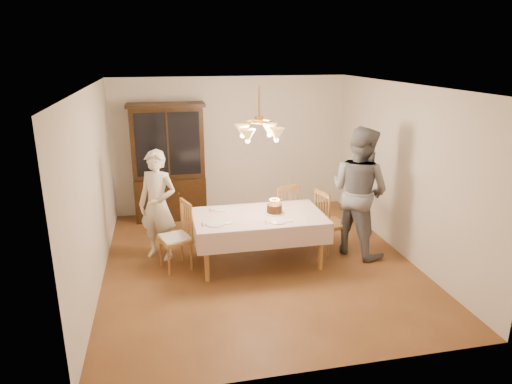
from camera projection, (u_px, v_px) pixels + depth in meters
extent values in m
plane|color=brown|center=(259.00, 262.00, 6.88)|extent=(5.00, 5.00, 0.00)
plane|color=white|center=(259.00, 86.00, 6.11)|extent=(5.00, 5.00, 0.00)
plane|color=beige|center=(231.00, 145.00, 8.83)|extent=(4.50, 0.00, 4.50)
plane|color=beige|center=(317.00, 252.00, 4.16)|extent=(4.50, 0.00, 4.50)
plane|color=beige|center=(94.00, 189.00, 6.05)|extent=(0.00, 5.00, 5.00)
plane|color=beige|center=(403.00, 171.00, 6.94)|extent=(0.00, 5.00, 5.00)
cube|color=brown|center=(259.00, 217.00, 6.67)|extent=(1.80, 1.00, 0.04)
cube|color=beige|center=(259.00, 215.00, 6.66)|extent=(1.90, 1.10, 0.01)
cylinder|color=brown|center=(207.00, 257.00, 6.22)|extent=(0.07, 0.07, 0.71)
cylinder|color=brown|center=(321.00, 247.00, 6.55)|extent=(0.07, 0.07, 0.71)
cylinder|color=brown|center=(201.00, 234.00, 7.01)|extent=(0.07, 0.07, 0.71)
cylinder|color=brown|center=(303.00, 226.00, 7.33)|extent=(0.07, 0.07, 0.71)
cube|color=black|center=(171.00, 197.00, 8.61)|extent=(1.30, 0.50, 0.80)
cube|color=black|center=(168.00, 142.00, 8.34)|extent=(1.30, 0.40, 1.30)
cube|color=black|center=(168.00, 144.00, 8.15)|extent=(1.14, 0.01, 1.14)
cube|color=black|center=(165.00, 105.00, 8.09)|extent=(1.38, 0.54, 0.06)
cube|color=brown|center=(281.00, 215.00, 7.55)|extent=(0.55, 0.54, 0.05)
cube|color=brown|center=(288.00, 188.00, 7.24)|extent=(0.39, 0.16, 0.06)
cylinder|color=brown|center=(284.00, 223.00, 7.85)|extent=(0.04, 0.04, 0.43)
cylinder|color=brown|center=(266.00, 227.00, 7.68)|extent=(0.04, 0.04, 0.43)
cylinder|color=brown|center=(295.00, 229.00, 7.57)|extent=(0.04, 0.04, 0.43)
cylinder|color=brown|center=(277.00, 234.00, 7.40)|extent=(0.04, 0.04, 0.43)
cube|color=brown|center=(175.00, 239.00, 6.58)|extent=(0.54, 0.55, 0.05)
cube|color=brown|center=(186.00, 203.00, 6.51)|extent=(0.16, 0.39, 0.06)
cylinder|color=brown|center=(161.00, 252.00, 6.72)|extent=(0.04, 0.04, 0.43)
cylinder|color=brown|center=(169.00, 262.00, 6.42)|extent=(0.04, 0.04, 0.43)
cylinder|color=brown|center=(182.00, 247.00, 6.88)|extent=(0.04, 0.04, 0.43)
cylinder|color=brown|center=(191.00, 256.00, 6.58)|extent=(0.04, 0.04, 0.43)
cube|color=silver|center=(175.00, 237.00, 6.57)|extent=(0.49, 0.50, 0.03)
cube|color=brown|center=(331.00, 224.00, 7.17)|extent=(0.51, 0.53, 0.05)
cube|color=brown|center=(323.00, 194.00, 6.93)|extent=(0.13, 0.40, 0.06)
cylinder|color=brown|center=(346.00, 240.00, 7.15)|extent=(0.04, 0.04, 0.43)
cylinder|color=brown|center=(333.00, 232.00, 7.46)|extent=(0.04, 0.04, 0.43)
cylinder|color=brown|center=(328.00, 244.00, 7.01)|extent=(0.04, 0.04, 0.43)
cylinder|color=brown|center=(315.00, 235.00, 7.32)|extent=(0.04, 0.04, 0.43)
imported|color=white|center=(158.00, 205.00, 6.82)|extent=(0.73, 0.66, 1.68)
imported|color=slate|center=(359.00, 191.00, 6.96)|extent=(1.15, 1.22, 2.00)
cylinder|color=white|center=(274.00, 213.00, 6.73)|extent=(0.30, 0.30, 0.01)
cylinder|color=#321A0B|center=(274.00, 208.00, 6.71)|extent=(0.22, 0.22, 0.12)
cylinder|color=#598CD8|center=(279.00, 202.00, 6.70)|extent=(0.01, 0.01, 0.07)
sphere|color=#FFB23F|center=(279.00, 199.00, 6.68)|extent=(0.01, 0.01, 0.01)
cylinder|color=pink|center=(278.00, 201.00, 6.72)|extent=(0.01, 0.01, 0.07)
sphere|color=#FFB23F|center=(278.00, 199.00, 6.71)|extent=(0.01, 0.01, 0.01)
cylinder|color=#EACC66|center=(277.00, 201.00, 6.74)|extent=(0.01, 0.01, 0.07)
sphere|color=#FFB23F|center=(277.00, 198.00, 6.73)|extent=(0.01, 0.01, 0.01)
cylinder|color=#598CD8|center=(275.00, 201.00, 6.75)|extent=(0.01, 0.01, 0.07)
sphere|color=#FFB23F|center=(275.00, 198.00, 6.74)|extent=(0.01, 0.01, 0.01)
cylinder|color=pink|center=(273.00, 201.00, 6.74)|extent=(0.01, 0.01, 0.07)
sphere|color=#FFB23F|center=(273.00, 198.00, 6.73)|extent=(0.01, 0.01, 0.01)
cylinder|color=#EACC66|center=(271.00, 201.00, 6.73)|extent=(0.01, 0.01, 0.07)
sphere|color=#FFB23F|center=(271.00, 199.00, 6.72)|extent=(0.01, 0.01, 0.01)
cylinder|color=#598CD8|center=(270.00, 202.00, 6.71)|extent=(0.01, 0.01, 0.07)
sphere|color=#FFB23F|center=(270.00, 199.00, 6.70)|extent=(0.01, 0.01, 0.01)
cylinder|color=pink|center=(270.00, 202.00, 6.68)|extent=(0.01, 0.01, 0.07)
sphere|color=#FFB23F|center=(270.00, 200.00, 6.67)|extent=(0.01, 0.01, 0.01)
cylinder|color=#EACC66|center=(270.00, 203.00, 6.66)|extent=(0.01, 0.01, 0.07)
sphere|color=#FFB23F|center=(270.00, 200.00, 6.65)|extent=(0.01, 0.01, 0.01)
cylinder|color=#598CD8|center=(272.00, 203.00, 6.64)|extent=(0.01, 0.01, 0.07)
sphere|color=#FFB23F|center=(272.00, 201.00, 6.62)|extent=(0.01, 0.01, 0.01)
cylinder|color=pink|center=(273.00, 204.00, 6.62)|extent=(0.01, 0.01, 0.07)
sphere|color=#FFB23F|center=(273.00, 201.00, 6.61)|extent=(0.01, 0.01, 0.01)
cylinder|color=#EACC66|center=(275.00, 204.00, 6.62)|extent=(0.01, 0.01, 0.07)
sphere|color=#FFB23F|center=(275.00, 201.00, 6.61)|extent=(0.01, 0.01, 0.01)
cylinder|color=#598CD8|center=(277.00, 203.00, 6.63)|extent=(0.01, 0.01, 0.07)
sphere|color=#FFB23F|center=(277.00, 201.00, 6.62)|extent=(0.01, 0.01, 0.01)
cylinder|color=pink|center=(278.00, 203.00, 6.65)|extent=(0.01, 0.01, 0.07)
sphere|color=#FFB23F|center=(278.00, 200.00, 6.63)|extent=(0.01, 0.01, 0.01)
cylinder|color=#EACC66|center=(279.00, 202.00, 6.67)|extent=(0.01, 0.01, 0.07)
sphere|color=#FFB23F|center=(279.00, 200.00, 6.66)|extent=(0.01, 0.01, 0.01)
cylinder|color=white|center=(215.00, 224.00, 6.31)|extent=(0.27, 0.27, 0.02)
cube|color=silver|center=(202.00, 225.00, 6.27)|extent=(0.01, 0.16, 0.01)
cube|color=silver|center=(228.00, 223.00, 6.35)|extent=(0.10, 0.10, 0.01)
cylinder|color=white|center=(278.00, 221.00, 6.40)|extent=(0.25, 0.25, 0.02)
cube|color=silver|center=(266.00, 222.00, 6.36)|extent=(0.01, 0.16, 0.01)
cube|color=silver|center=(289.00, 220.00, 6.43)|extent=(0.10, 0.10, 0.01)
cylinder|color=white|center=(222.00, 209.00, 6.88)|extent=(0.26, 0.26, 0.02)
cube|color=silver|center=(210.00, 210.00, 6.85)|extent=(0.01, 0.16, 0.01)
cube|color=silver|center=(233.00, 208.00, 6.92)|extent=(0.10, 0.10, 0.01)
cylinder|color=#BF8C3F|center=(259.00, 101.00, 6.17)|extent=(0.02, 0.02, 0.40)
cylinder|color=#BF8C3F|center=(259.00, 120.00, 6.24)|extent=(0.12, 0.12, 0.10)
cone|color=#D8994C|center=(270.00, 130.00, 6.52)|extent=(0.22, 0.22, 0.18)
sphere|color=#FFD899|center=(270.00, 135.00, 6.54)|extent=(0.07, 0.07, 0.07)
cone|color=#D8994C|center=(242.00, 131.00, 6.44)|extent=(0.22, 0.22, 0.18)
sphere|color=#FFD899|center=(242.00, 136.00, 6.46)|extent=(0.07, 0.07, 0.07)
cone|color=#D8994C|center=(248.00, 136.00, 6.07)|extent=(0.22, 0.22, 0.18)
sphere|color=#FFD899|center=(248.00, 141.00, 6.09)|extent=(0.07, 0.07, 0.07)
cone|color=#D8994C|center=(276.00, 135.00, 6.15)|extent=(0.22, 0.22, 0.18)
sphere|color=#FFD899|center=(276.00, 140.00, 6.17)|extent=(0.07, 0.07, 0.07)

